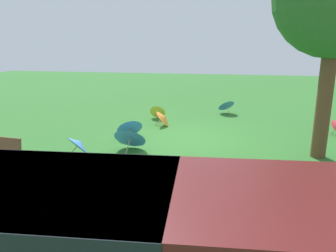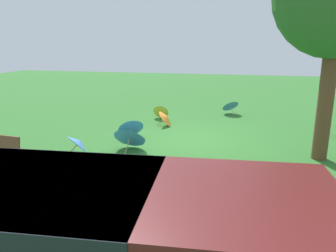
# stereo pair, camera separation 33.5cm
# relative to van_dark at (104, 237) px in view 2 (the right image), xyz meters

# --- Properties ---
(ground) EXTENTS (40.00, 40.00, 0.00)m
(ground) POSITION_rel_van_dark_xyz_m (-0.06, -6.74, -0.91)
(ground) COLOR #2D6B28
(van_dark) EXTENTS (4.71, 2.37, 1.53)m
(van_dark) POSITION_rel_van_dark_xyz_m (0.00, 0.00, 0.00)
(van_dark) COLOR #591919
(van_dark) RESTS_ON ground
(parasol_blue_0) EXTENTS (0.92, 0.82, 0.79)m
(parasol_blue_0) POSITION_rel_van_dark_xyz_m (1.52, -5.41, -0.50)
(parasol_blue_0) COLOR tan
(parasol_blue_0) RESTS_ON ground
(parasol_blue_1) EXTENTS (0.91, 0.90, 0.67)m
(parasol_blue_1) POSITION_rel_van_dark_xyz_m (2.70, -4.68, -0.56)
(parasol_blue_1) COLOR tan
(parasol_blue_1) RESTS_ON ground
(parasol_blue_2) EXTENTS (0.89, 0.86, 0.65)m
(parasol_blue_2) POSITION_rel_van_dark_xyz_m (-1.06, -10.62, -0.54)
(parasol_blue_2) COLOR tan
(parasol_blue_2) RESTS_ON ground
(parasol_yellow_2) EXTENTS (0.62, 0.57, 0.58)m
(parasol_yellow_2) POSITION_rel_van_dark_xyz_m (1.54, -9.28, -0.62)
(parasol_yellow_2) COLOR tan
(parasol_yellow_2) RESTS_ON ground
(parasol_orange_0) EXTENTS (0.61, 0.67, 0.59)m
(parasol_orange_0) POSITION_rel_van_dark_xyz_m (1.10, -8.23, -0.62)
(parasol_orange_0) COLOR tan
(parasol_orange_0) RESTS_ON ground
(parasol_blue_4) EXTENTS (1.02, 0.97, 0.71)m
(parasol_blue_4) POSITION_rel_van_dark_xyz_m (1.90, -6.59, -0.56)
(parasol_blue_4) COLOR tan
(parasol_blue_4) RESTS_ON ground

